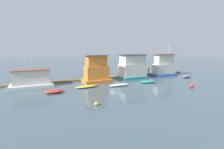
% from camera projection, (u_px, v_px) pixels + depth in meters
% --- Properties ---
extents(ground_plane, '(200.00, 200.00, 0.00)m').
position_uv_depth(ground_plane, '(110.00, 81.00, 35.33)').
color(ground_plane, '#475B66').
extents(dock_walkway, '(42.40, 1.83, 0.30)m').
position_uv_depth(dock_walkway, '(105.00, 78.00, 37.84)').
color(dock_walkway, brown).
rests_on(dock_walkway, ground_plane).
extents(houseboat_white, '(6.82, 3.68, 7.10)m').
position_uv_depth(houseboat_white, '(31.00, 79.00, 29.60)').
color(houseboat_white, white).
rests_on(houseboat_white, ground_plane).
extents(houseboat_orange, '(5.25, 3.64, 5.28)m').
position_uv_depth(houseboat_orange, '(96.00, 70.00, 33.66)').
color(houseboat_orange, orange).
rests_on(houseboat_orange, ground_plane).
extents(houseboat_teal, '(5.82, 3.72, 5.16)m').
position_uv_depth(houseboat_teal, '(132.00, 67.00, 37.59)').
color(houseboat_teal, teal).
rests_on(houseboat_teal, ground_plane).
extents(houseboat_blue, '(5.90, 3.26, 7.48)m').
position_uv_depth(houseboat_blue, '(164.00, 66.00, 41.46)').
color(houseboat_blue, '#3866B7').
rests_on(houseboat_blue, ground_plane).
extents(dinghy_red, '(2.74, 1.47, 0.53)m').
position_uv_depth(dinghy_red, '(54.00, 91.00, 25.71)').
color(dinghy_red, red).
rests_on(dinghy_red, ground_plane).
extents(dinghy_yellow, '(4.12, 1.66, 0.40)m').
position_uv_depth(dinghy_yellow, '(87.00, 86.00, 29.23)').
color(dinghy_yellow, yellow).
rests_on(dinghy_yellow, ground_plane).
extents(dinghy_white, '(3.80, 1.10, 0.44)m').
position_uv_depth(dinghy_white, '(119.00, 85.00, 30.28)').
color(dinghy_white, white).
rests_on(dinghy_white, ground_plane).
extents(dinghy_teal, '(3.31, 2.13, 0.45)m').
position_uv_depth(dinghy_teal, '(148.00, 82.00, 33.17)').
color(dinghy_teal, teal).
rests_on(dinghy_teal, ground_plane).
extents(dinghy_grey, '(3.14, 1.84, 0.52)m').
position_uv_depth(dinghy_grey, '(187.00, 76.00, 39.05)').
color(dinghy_grey, gray).
rests_on(dinghy_grey, ground_plane).
extents(mooring_post_far_right, '(0.27, 0.27, 2.06)m').
position_uv_depth(mooring_post_far_right, '(84.00, 76.00, 34.65)').
color(mooring_post_far_right, brown).
rests_on(mooring_post_far_right, ground_plane).
extents(mooring_post_centre, '(0.27, 0.27, 1.86)m').
position_uv_depth(mooring_post_centre, '(148.00, 72.00, 41.16)').
color(mooring_post_centre, brown).
rests_on(mooring_post_centre, ground_plane).
extents(buoy_yellow, '(0.45, 0.45, 0.45)m').
position_uv_depth(buoy_yellow, '(96.00, 104.00, 20.25)').
color(buoy_yellow, yellow).
rests_on(buoy_yellow, ground_plane).
extents(buoy_red, '(0.62, 0.62, 0.62)m').
position_uv_depth(buoy_red, '(192.00, 86.00, 29.06)').
color(buoy_red, red).
rests_on(buoy_red, ground_plane).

